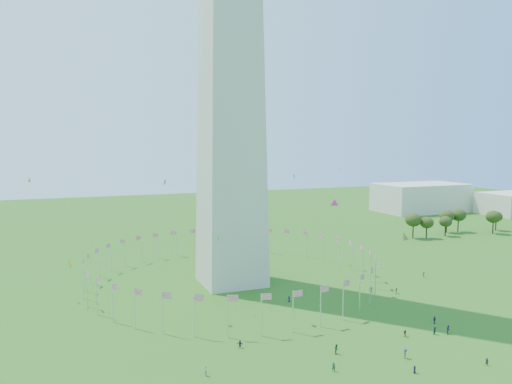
% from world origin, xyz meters
% --- Properties ---
extents(ground, '(600.00, 600.00, 0.00)m').
position_xyz_m(ground, '(0.00, 0.00, 0.00)').
color(ground, '#215313').
rests_on(ground, ground).
extents(flag_ring, '(80.24, 80.24, 9.00)m').
position_xyz_m(flag_ring, '(-0.00, 50.00, 4.50)').
color(flag_ring, silver).
rests_on(flag_ring, ground).
extents(gov_building_east_a, '(50.00, 30.00, 16.00)m').
position_xyz_m(gov_building_east_a, '(150.00, 150.00, 8.00)').
color(gov_building_east_a, beige).
rests_on(gov_building_east_a, ground).
extents(crowd, '(102.07, 60.89, 2.03)m').
position_xyz_m(crowd, '(11.17, 3.90, 0.85)').
color(crowd, black).
rests_on(crowd, ground).
extents(kites_aloft, '(109.64, 80.67, 38.45)m').
position_xyz_m(kites_aloft, '(15.82, 20.94, 21.35)').
color(kites_aloft, '#CC2699').
rests_on(kites_aloft, ground).
extents(tree_line_east, '(53.22, 15.80, 10.38)m').
position_xyz_m(tree_line_east, '(113.87, 85.36, 4.82)').
color(tree_line_east, '#344A18').
rests_on(tree_line_east, ground).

